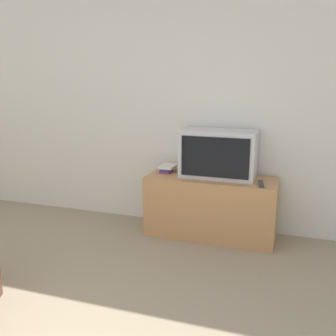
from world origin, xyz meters
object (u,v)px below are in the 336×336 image
object	(u,v)px
tv_stand	(211,207)
remote_on_stand	(261,184)
television	(218,154)
book_stack	(167,168)

from	to	relation	value
tv_stand	remote_on_stand	xyz separation A→B (m)	(0.48, -0.12, 0.31)
television	remote_on_stand	bearing A→B (deg)	-21.67
tv_stand	book_stack	size ratio (longest dim) A/B	5.81
book_stack	remote_on_stand	xyz separation A→B (m)	(0.97, -0.19, -0.03)
television	book_stack	world-z (taller)	television
remote_on_stand	tv_stand	bearing A→B (deg)	166.13
tv_stand	television	xyz separation A→B (m)	(0.05, 0.05, 0.53)
tv_stand	book_stack	xyz separation A→B (m)	(-0.48, 0.07, 0.34)
television	remote_on_stand	size ratio (longest dim) A/B	3.79
television	book_stack	bearing A→B (deg)	177.80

